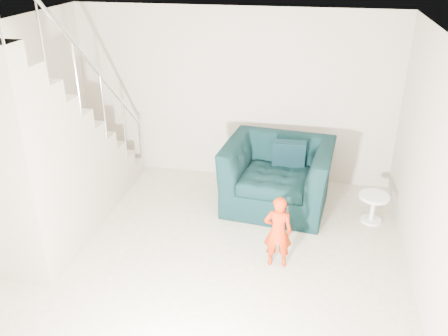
{
  "coord_description": "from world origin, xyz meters",
  "views": [
    {
      "loc": [
        1.23,
        -4.29,
        3.53
      ],
      "look_at": [
        0.15,
        1.2,
        0.85
      ],
      "focal_mm": 38.0,
      "sensor_mm": 36.0,
      "label": 1
    }
  ],
  "objects_px": {
    "toddler": "(278,232)",
    "side_table": "(373,204)",
    "staircase": "(47,169)",
    "armchair": "(278,175)"
  },
  "relations": [
    {
      "from": "armchair",
      "to": "toddler",
      "type": "distance_m",
      "value": 1.44
    },
    {
      "from": "toddler",
      "to": "staircase",
      "type": "xyz_separation_m",
      "value": [
        -2.94,
        0.13,
        0.48
      ]
    },
    {
      "from": "toddler",
      "to": "side_table",
      "type": "xyz_separation_m",
      "value": [
        1.21,
        1.23,
        -0.19
      ]
    },
    {
      "from": "side_table",
      "to": "staircase",
      "type": "distance_m",
      "value": 4.35
    },
    {
      "from": "armchair",
      "to": "staircase",
      "type": "distance_m",
      "value": 3.13
    },
    {
      "from": "armchair",
      "to": "staircase",
      "type": "height_order",
      "value": "staircase"
    },
    {
      "from": "toddler",
      "to": "side_table",
      "type": "distance_m",
      "value": 1.74
    },
    {
      "from": "armchair",
      "to": "side_table",
      "type": "bearing_deg",
      "value": -2.64
    },
    {
      "from": "armchair",
      "to": "toddler",
      "type": "relative_size",
      "value": 1.61
    },
    {
      "from": "toddler",
      "to": "side_table",
      "type": "bearing_deg",
      "value": -139.02
    }
  ]
}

